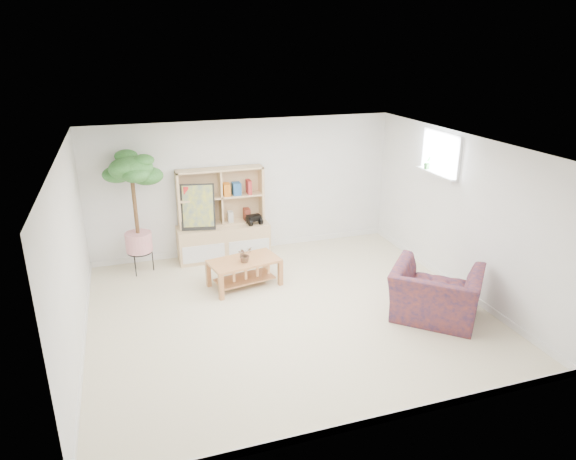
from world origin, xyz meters
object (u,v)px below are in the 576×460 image
object	(u,v)px
floor_tree	(136,214)
armchair	(436,290)
storage_unit	(223,215)
coffee_table	(244,273)

from	to	relation	value
floor_tree	armchair	size ratio (longest dim) A/B	1.75
armchair	storage_unit	bearing A→B (deg)	-10.51
storage_unit	coffee_table	distance (m)	1.37
floor_tree	armchair	bearing A→B (deg)	-37.15
storage_unit	armchair	size ratio (longest dim) A/B	1.38
storage_unit	armchair	distance (m)	3.88
coffee_table	floor_tree	distance (m)	2.02
storage_unit	armchair	bearing A→B (deg)	-52.58
coffee_table	armchair	bearing A→B (deg)	-50.45
coffee_table	floor_tree	world-z (taller)	floor_tree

